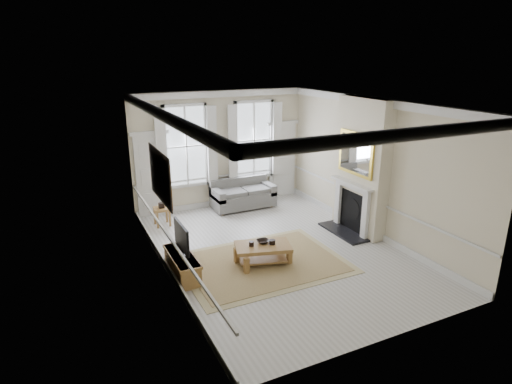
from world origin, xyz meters
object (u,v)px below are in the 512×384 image
sofa (242,195)px  tv_stand (182,265)px  side_table (162,212)px  coffee_table (263,248)px

sofa → tv_stand: bearing=-130.6°
side_table → tv_stand: size_ratio=0.38×
sofa → tv_stand: sofa is taller
sofa → side_table: size_ratio=3.69×
side_table → tv_stand: 2.90m
side_table → sofa: bearing=8.9°
coffee_table → tv_stand: bearing=-171.9°
coffee_table → tv_stand: 1.75m
coffee_table → side_table: bearing=130.9°
sofa → tv_stand: 4.31m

